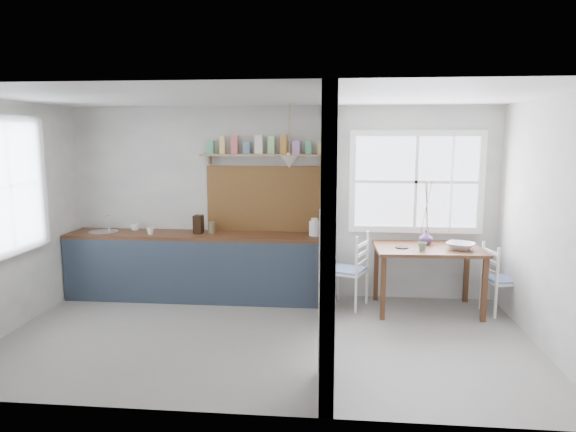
# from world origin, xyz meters

# --- Properties ---
(floor) EXTENTS (5.80, 3.20, 0.01)m
(floor) POSITION_xyz_m (0.00, 0.00, 0.00)
(floor) COLOR gray
(floor) RESTS_ON ground
(ceiling) EXTENTS (5.80, 3.20, 0.01)m
(ceiling) POSITION_xyz_m (0.00, 0.00, 2.60)
(ceiling) COLOR silver
(ceiling) RESTS_ON walls
(walls) EXTENTS (5.81, 3.21, 2.60)m
(walls) POSITION_xyz_m (0.00, 0.00, 1.30)
(walls) COLOR silver
(walls) RESTS_ON floor
(partition) EXTENTS (0.12, 3.20, 2.60)m
(partition) POSITION_xyz_m (0.70, 0.06, 1.45)
(partition) COLOR silver
(partition) RESTS_ON floor
(kitchen_window) EXTENTS (0.10, 1.16, 1.50)m
(kitchen_window) POSITION_xyz_m (-2.87, 0.00, 1.65)
(kitchen_window) COLOR white
(kitchen_window) RESTS_ON walls
(nook_window) EXTENTS (1.76, 0.10, 1.30)m
(nook_window) POSITION_xyz_m (1.80, 1.56, 1.60)
(nook_window) COLOR white
(nook_window) RESTS_ON walls
(counter) EXTENTS (3.50, 0.60, 0.90)m
(counter) POSITION_xyz_m (-1.13, 1.33, 0.46)
(counter) COLOR brown
(counter) RESTS_ON floor
(sink) EXTENTS (0.40, 0.40, 0.02)m
(sink) POSITION_xyz_m (-2.43, 1.30, 0.89)
(sink) COLOR silver
(sink) RESTS_ON counter
(backsplash) EXTENTS (1.65, 0.03, 0.90)m
(backsplash) POSITION_xyz_m (-0.20, 1.58, 1.35)
(backsplash) COLOR brown
(backsplash) RESTS_ON walls
(shelf) EXTENTS (1.75, 0.20, 0.21)m
(shelf) POSITION_xyz_m (-0.21, 1.49, 2.01)
(shelf) COLOR #9C7B59
(shelf) RESTS_ON walls
(pendant_lamp) EXTENTS (0.26, 0.26, 0.16)m
(pendant_lamp) POSITION_xyz_m (0.15, 1.15, 1.88)
(pendant_lamp) COLOR beige
(pendant_lamp) RESTS_ON ceiling
(utensil_rail) EXTENTS (0.02, 0.50, 0.02)m
(utensil_rail) POSITION_xyz_m (0.61, 0.90, 1.45)
(utensil_rail) COLOR silver
(utensil_rail) RESTS_ON partition
(dining_table) EXTENTS (1.35, 0.92, 0.82)m
(dining_table) POSITION_xyz_m (1.91, 1.09, 0.41)
(dining_table) COLOR brown
(dining_table) RESTS_ON floor
(chair_left) EXTENTS (0.58, 0.58, 0.98)m
(chair_left) POSITION_xyz_m (0.90, 1.17, 0.49)
(chair_left) COLOR white
(chair_left) RESTS_ON floor
(chair_right) EXTENTS (0.48, 0.48, 0.88)m
(chair_right) POSITION_xyz_m (2.83, 1.07, 0.44)
(chair_right) COLOR white
(chair_right) RESTS_ON floor
(kettle) EXTENTS (0.22, 0.20, 0.23)m
(kettle) POSITION_xyz_m (0.47, 1.31, 1.02)
(kettle) COLOR white
(kettle) RESTS_ON counter
(mug_a) EXTENTS (0.12, 0.12, 0.10)m
(mug_a) POSITION_xyz_m (-1.71, 1.17, 0.95)
(mug_a) COLOR white
(mug_a) RESTS_ON counter
(mug_b) EXTENTS (0.16, 0.16, 0.10)m
(mug_b) POSITION_xyz_m (-2.02, 1.43, 0.95)
(mug_b) COLOR white
(mug_b) RESTS_ON counter
(knife_block) EXTENTS (0.12, 0.16, 0.25)m
(knife_block) POSITION_xyz_m (-1.10, 1.33, 1.02)
(knife_block) COLOR #3C2411
(knife_block) RESTS_ON counter
(jar) EXTENTS (0.11, 0.11, 0.16)m
(jar) POSITION_xyz_m (-0.92, 1.35, 0.98)
(jar) COLOR brown
(jar) RESTS_ON counter
(towel_magenta) EXTENTS (0.02, 0.03, 0.51)m
(towel_magenta) POSITION_xyz_m (0.58, 0.97, 0.28)
(towel_magenta) COLOR #C91165
(towel_magenta) RESTS_ON counter
(towel_orange) EXTENTS (0.02, 0.03, 0.54)m
(towel_orange) POSITION_xyz_m (0.58, 0.93, 0.25)
(towel_orange) COLOR orange
(towel_orange) RESTS_ON counter
(bowl) EXTENTS (0.45, 0.45, 0.08)m
(bowl) POSITION_xyz_m (2.28, 1.00, 0.86)
(bowl) COLOR silver
(bowl) RESTS_ON dining_table
(table_cup) EXTENTS (0.12, 0.12, 0.10)m
(table_cup) POSITION_xyz_m (1.80, 0.90, 0.87)
(table_cup) COLOR slate
(table_cup) RESTS_ON dining_table
(plate) EXTENTS (0.21, 0.21, 0.01)m
(plate) POSITION_xyz_m (1.57, 1.01, 0.83)
(plate) COLOR black
(plate) RESTS_ON dining_table
(vase) EXTENTS (0.18, 0.18, 0.18)m
(vase) POSITION_xyz_m (1.90, 1.25, 0.91)
(vase) COLOR #4E3461
(vase) RESTS_ON dining_table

